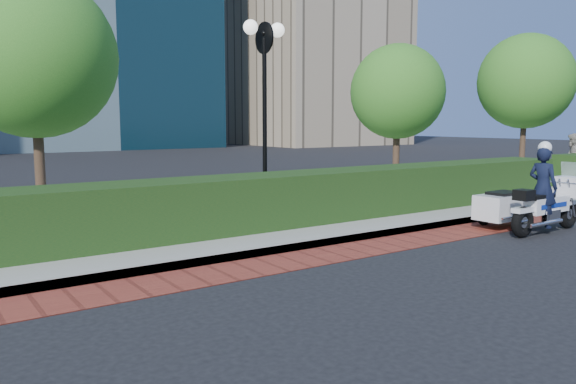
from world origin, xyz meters
TOP-DOWN VIEW (x-y plane):
  - ground at (0.00, 0.00)m, footprint 120.00×120.00m
  - brick_strip at (0.00, 1.50)m, footprint 60.00×1.00m
  - sidewalk at (0.00, 6.00)m, footprint 60.00×8.00m
  - hedge_main at (0.00, 3.60)m, footprint 18.00×1.20m
  - lamppost at (1.00, 5.20)m, footprint 1.02×0.70m
  - tree_b at (-3.50, 6.50)m, footprint 3.20×3.20m
  - tree_c at (6.50, 6.50)m, footprint 2.80×2.80m
  - tree_d at (13.00, 6.50)m, footprint 3.40×3.40m
  - police_motorcycle at (4.44, 0.82)m, footprint 2.22×1.56m
  - pedestrian at (12.79, 4.52)m, footprint 0.99×0.92m

SIDE VIEW (x-z plane):
  - ground at x=0.00m, z-range 0.00..0.00m
  - brick_strip at x=0.00m, z-range 0.00..0.01m
  - sidewalk at x=0.00m, z-range 0.00..0.15m
  - police_motorcycle at x=4.44m, z-range -0.28..1.52m
  - hedge_main at x=0.00m, z-range 0.15..1.15m
  - pedestrian at x=12.79m, z-range 0.15..1.78m
  - lamppost at x=1.00m, z-range 0.85..5.06m
  - tree_c at x=6.50m, z-range 0.90..5.20m
  - tree_b at x=-3.50m, z-range 0.99..5.88m
  - tree_d at x=13.00m, z-range 1.03..6.19m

